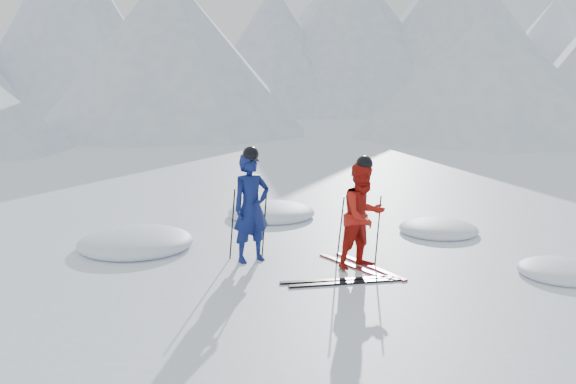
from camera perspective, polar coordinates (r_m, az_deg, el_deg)
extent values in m
plane|color=white|center=(10.40, 10.10, -6.17)|extent=(160.00, 160.00, 0.00)
cone|color=#B2BCD1|center=(50.66, -19.65, 14.62)|extent=(23.96, 23.96, 14.35)
cone|color=#B2BCD1|center=(60.72, -11.70, 13.06)|extent=(17.69, 17.69, 11.93)
cone|color=#B2BCD1|center=(53.52, -1.33, 13.07)|extent=(19.63, 19.63, 10.85)
cone|color=#B2BCD1|center=(57.79, 5.58, 14.47)|extent=(23.31, 23.31, 14.15)
cone|color=#B2BCD1|center=(59.83, 15.29, 14.37)|extent=(28.94, 28.94, 14.88)
cone|color=silver|center=(65.19, 23.53, 11.71)|extent=(24.45, 24.45, 10.76)
cone|color=#B2BCD1|center=(33.18, 18.22, 10.44)|extent=(14.00, 14.00, 6.50)
cone|color=#B2BCD1|center=(35.39, -11.01, 12.75)|extent=(16.00, 16.00, 9.00)
imported|color=#0E1955|center=(9.92, -3.46, -1.48)|extent=(0.77, 0.65, 1.79)
imported|color=#AB160D|center=(9.63, 7.05, -2.23)|extent=(1.00, 0.91, 1.69)
cylinder|color=black|center=(10.11, -5.23, -3.02)|extent=(0.12, 0.08, 1.19)
cylinder|color=black|center=(10.26, -2.21, -2.78)|extent=(0.12, 0.07, 1.19)
cylinder|color=black|center=(9.85, 4.92, -3.58)|extent=(0.11, 0.09, 1.12)
cylinder|color=black|center=(9.92, 8.42, -3.55)|extent=(0.11, 0.08, 1.12)
cube|color=black|center=(9.81, 6.27, -6.98)|extent=(0.81, 1.57, 0.03)
cube|color=black|center=(9.88, 7.61, -6.89)|extent=(0.70, 1.62, 0.03)
cube|color=black|center=(9.16, 4.56, -8.22)|extent=(1.70, 0.11, 0.03)
cube|color=black|center=(9.05, 5.42, -8.47)|extent=(1.70, 0.13, 0.03)
ellipsoid|color=white|center=(11.24, -14.02, -5.06)|extent=(2.03, 2.03, 0.45)
ellipsoid|color=white|center=(12.31, 13.88, -3.70)|extent=(1.53, 1.53, 0.34)
ellipsoid|color=white|center=(13.35, -1.57, -2.31)|extent=(1.90, 1.90, 0.42)
ellipsoid|color=white|center=(10.30, 24.26, -7.10)|extent=(1.33, 1.33, 0.29)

